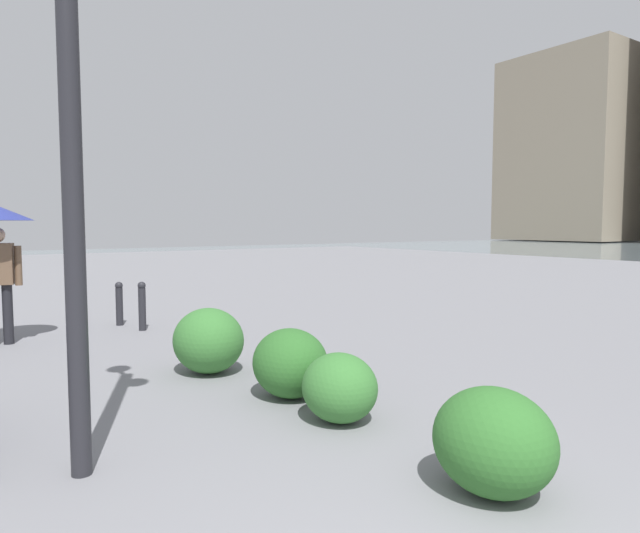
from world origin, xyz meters
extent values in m
cube|color=gray|center=(37.31, -62.01, 10.65)|extent=(14.01, 14.39, 21.30)
cylinder|color=#232328|center=(3.49, 0.89, 2.09)|extent=(0.14, 0.14, 4.19)
cylinder|color=black|center=(8.65, 0.88, 0.45)|extent=(0.14, 0.14, 0.90)
cylinder|color=brown|center=(8.61, 0.72, 1.15)|extent=(0.10, 0.10, 0.58)
cylinder|color=#232328|center=(8.60, -1.06, 0.35)|extent=(0.12, 0.12, 0.71)
sphere|color=#232328|center=(8.60, -1.06, 0.75)|extent=(0.13, 0.13, 0.13)
cylinder|color=#232328|center=(9.29, -0.87, 0.33)|extent=(0.12, 0.12, 0.66)
sphere|color=#232328|center=(9.29, -0.87, 0.70)|extent=(0.13, 0.13, 0.13)
ellipsoid|color=#2D6628|center=(4.16, -1.22, 0.35)|extent=(0.82, 0.74, 0.70)
ellipsoid|color=#387533|center=(3.31, -1.22, 0.31)|extent=(0.72, 0.65, 0.61)
ellipsoid|color=#2D6628|center=(1.69, -1.25, 0.35)|extent=(0.82, 0.74, 0.70)
ellipsoid|color=#387533|center=(5.50, -0.91, 0.38)|extent=(0.90, 0.81, 0.77)
camera|label=1|loc=(-0.55, 1.64, 1.74)|focal=31.11mm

